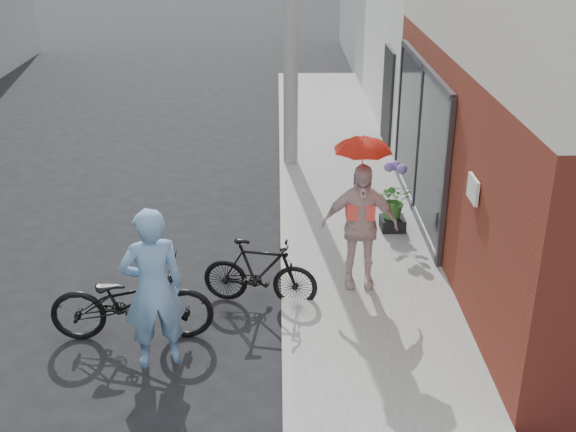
{
  "coord_description": "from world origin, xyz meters",
  "views": [
    {
      "loc": [
        0.85,
        -7.71,
        4.98
      ],
      "look_at": [
        0.98,
        1.07,
        1.1
      ],
      "focal_mm": 45.0,
      "sensor_mm": 36.0,
      "label": 1
    }
  ],
  "objects_px": {
    "bike_right": "(260,272)",
    "planter": "(392,223)",
    "officer": "(153,289)",
    "bike_left": "(131,301)",
    "kimono_woman": "(359,226)"
  },
  "relations": [
    {
      "from": "bike_left",
      "to": "kimono_woman",
      "type": "relative_size",
      "value": 1.13
    },
    {
      "from": "officer",
      "to": "kimono_woman",
      "type": "height_order",
      "value": "officer"
    },
    {
      "from": "bike_left",
      "to": "bike_right",
      "type": "xyz_separation_m",
      "value": [
        1.54,
        0.8,
        -0.06
      ]
    },
    {
      "from": "bike_right",
      "to": "bike_left",
      "type": "bearing_deg",
      "value": 128.8
    },
    {
      "from": "bike_right",
      "to": "planter",
      "type": "relative_size",
      "value": 4.08
    },
    {
      "from": "officer",
      "to": "bike_left",
      "type": "height_order",
      "value": "officer"
    },
    {
      "from": "bike_right",
      "to": "kimono_woman",
      "type": "relative_size",
      "value": 0.89
    },
    {
      "from": "bike_right",
      "to": "planter",
      "type": "xyz_separation_m",
      "value": [
        2.07,
        2.07,
        -0.24
      ]
    },
    {
      "from": "officer",
      "to": "bike_right",
      "type": "height_order",
      "value": "officer"
    },
    {
      "from": "kimono_woman",
      "to": "bike_left",
      "type": "bearing_deg",
      "value": -157.11
    },
    {
      "from": "bike_left",
      "to": "kimono_woman",
      "type": "xyz_separation_m",
      "value": [
        2.86,
        1.11,
        0.47
      ]
    },
    {
      "from": "bike_left",
      "to": "kimono_woman",
      "type": "bearing_deg",
      "value": -70.48
    },
    {
      "from": "bike_left",
      "to": "bike_right",
      "type": "height_order",
      "value": "bike_left"
    },
    {
      "from": "bike_left",
      "to": "bike_right",
      "type": "distance_m",
      "value": 1.74
    },
    {
      "from": "bike_right",
      "to": "kimono_woman",
      "type": "height_order",
      "value": "kimono_woman"
    }
  ]
}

